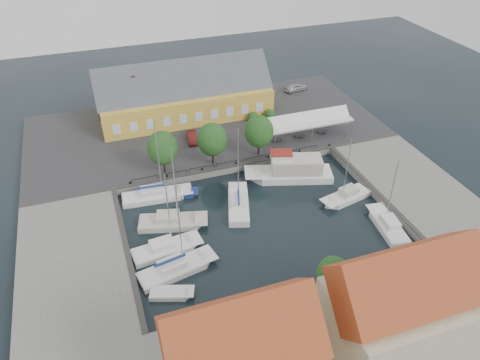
# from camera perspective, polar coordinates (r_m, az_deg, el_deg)

# --- Properties ---
(ground) EXTENTS (140.00, 140.00, 0.00)m
(ground) POSITION_cam_1_polar(r_m,az_deg,el_deg) (59.20, 1.93, -4.32)
(ground) COLOR black
(ground) RESTS_ON ground
(north_quay) EXTENTS (56.00, 26.00, 1.00)m
(north_quay) POSITION_cam_1_polar(r_m,az_deg,el_deg) (77.18, -4.22, 6.20)
(north_quay) COLOR #2D2D30
(north_quay) RESTS_ON ground
(west_quay) EXTENTS (12.00, 24.00, 1.00)m
(west_quay) POSITION_cam_1_polar(r_m,az_deg,el_deg) (55.07, -19.48, -9.72)
(west_quay) COLOR slate
(west_quay) RESTS_ON ground
(east_quay) EXTENTS (12.00, 24.00, 1.00)m
(east_quay) POSITION_cam_1_polar(r_m,az_deg,el_deg) (67.36, 20.34, -0.82)
(east_quay) COLOR slate
(east_quay) RESTS_ON ground
(south_bank) EXTENTS (56.00, 14.00, 1.00)m
(south_bank) POSITION_cam_1_polar(r_m,az_deg,el_deg) (46.02, 11.92, -19.50)
(south_bank) COLOR slate
(south_bank) RESTS_ON ground
(quay_edge_fittings) EXTENTS (56.00, 24.72, 0.40)m
(quay_edge_fittings) POSITION_cam_1_polar(r_m,az_deg,el_deg) (62.09, 0.40, -0.95)
(quay_edge_fittings) COLOR #383533
(quay_edge_fittings) RESTS_ON north_quay
(warehouse) EXTENTS (28.56, 14.00, 9.55)m
(warehouse) POSITION_cam_1_polar(r_m,az_deg,el_deg) (79.58, -7.24, 10.10)
(warehouse) COLOR gold
(warehouse) RESTS_ON north_quay
(tent_canopy) EXTENTS (14.00, 4.00, 2.83)m
(tent_canopy) POSITION_cam_1_polar(r_m,az_deg,el_deg) (73.24, 8.21, 7.08)
(tent_canopy) COLOR white
(tent_canopy) RESTS_ON north_quay
(quay_trees) EXTENTS (18.20, 4.20, 6.30)m
(quay_trees) POSITION_cam_1_polar(r_m,az_deg,el_deg) (65.32, -3.42, 4.94)
(quay_trees) COLOR black
(quay_trees) RESTS_ON north_quay
(car_silver) EXTENTS (4.68, 2.76, 1.49)m
(car_silver) POSITION_cam_1_polar(r_m,az_deg,el_deg) (89.61, 6.83, 11.16)
(car_silver) COLOR #B4B9BD
(car_silver) RESTS_ON north_quay
(car_red) EXTENTS (1.91, 4.14, 1.32)m
(car_red) POSITION_cam_1_polar(r_m,az_deg,el_deg) (72.69, -5.88, 5.21)
(car_red) COLOR #561513
(car_red) RESTS_ON north_quay
(center_sailboat) EXTENTS (4.90, 8.70, 11.71)m
(center_sailboat) POSITION_cam_1_polar(r_m,az_deg,el_deg) (60.14, -0.19, -3.13)
(center_sailboat) COLOR white
(center_sailboat) RESTS_ON ground
(trawler) EXTENTS (12.71, 7.09, 5.00)m
(trawler) POSITION_cam_1_polar(r_m,az_deg,el_deg) (65.74, 6.35, 1.03)
(trawler) COLOR white
(trawler) RESTS_ON ground
(east_boat_b) EXTENTS (7.47, 3.91, 9.99)m
(east_boat_b) POSITION_cam_1_polar(r_m,az_deg,el_deg) (63.26, 12.83, -2.09)
(east_boat_b) COLOR white
(east_boat_b) RESTS_ON ground
(east_boat_c) EXTENTS (3.36, 7.86, 9.89)m
(east_boat_c) POSITION_cam_1_polar(r_m,az_deg,el_deg) (59.86, 17.54, -5.43)
(east_boat_c) COLOR white
(east_boat_c) RESTS_ON ground
(west_boat_a) EXTENTS (9.50, 3.41, 12.22)m
(west_boat_a) POSITION_cam_1_polar(r_m,az_deg,el_deg) (62.85, -10.26, -1.98)
(west_boat_a) COLOR white
(west_boat_a) RESTS_ON ground
(west_boat_b) EXTENTS (8.85, 4.99, 11.56)m
(west_boat_b) POSITION_cam_1_polar(r_m,az_deg,el_deg) (58.23, -8.36, -5.19)
(west_boat_b) COLOR beige
(west_boat_b) RESTS_ON ground
(west_boat_c) EXTENTS (8.38, 3.43, 11.06)m
(west_boat_c) POSITION_cam_1_polar(r_m,az_deg,el_deg) (54.71, -9.06, -8.42)
(west_boat_c) COLOR white
(west_boat_c) RESTS_ON ground
(west_boat_d) EXTENTS (9.20, 4.40, 11.85)m
(west_boat_d) POSITION_cam_1_polar(r_m,az_deg,el_deg) (52.27, -7.82, -10.79)
(west_boat_d) COLOR white
(west_boat_d) RESTS_ON ground
(launch_sw) EXTENTS (4.88, 3.11, 0.98)m
(launch_sw) POSITION_cam_1_polar(r_m,az_deg,el_deg) (50.19, -8.39, -13.63)
(launch_sw) COLOR white
(launch_sw) RESTS_ON ground
(launch_nw) EXTENTS (5.02, 3.05, 0.88)m
(launch_nw) POSITION_cam_1_polar(r_m,az_deg,el_deg) (63.12, -7.35, -1.69)
(launch_nw) COLOR navy
(launch_nw) RESTS_ON ground
(townhouses) EXTENTS (36.30, 8.50, 12.00)m
(townhouses) POSITION_cam_1_polar(r_m,az_deg,el_deg) (41.62, 16.79, -16.52)
(townhouses) COLOR beige
(townhouses) RESTS_ON south_bank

